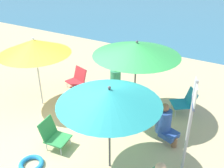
{
  "coord_description": "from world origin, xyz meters",
  "views": [
    {
      "loc": [
        3.32,
        -3.59,
        3.87
      ],
      "look_at": [
        0.24,
        1.6,
        0.7
      ],
      "focal_mm": 40.63,
      "sensor_mm": 36.0,
      "label": 1
    }
  ],
  "objects_px": {
    "swim_ring": "(31,164)",
    "umbrella_yellow": "(34,47)",
    "beach_chair_a": "(53,134)",
    "person_a": "(86,104)",
    "umbrella_green": "(137,49)",
    "person_d": "(165,123)",
    "warning_sign": "(191,115)",
    "beach_chair_c": "(185,101)",
    "beach_chair_b": "(77,78)",
    "person_b": "(114,79)",
    "umbrella_teal": "(109,96)"
  },
  "relations": [
    {
      "from": "umbrella_yellow",
      "to": "beach_chair_c",
      "type": "bearing_deg",
      "value": 24.0
    },
    {
      "from": "person_a",
      "to": "person_d",
      "type": "height_order",
      "value": "person_d"
    },
    {
      "from": "beach_chair_b",
      "to": "beach_chair_a",
      "type": "bearing_deg",
      "value": 43.21
    },
    {
      "from": "umbrella_teal",
      "to": "swim_ring",
      "type": "height_order",
      "value": "umbrella_teal"
    },
    {
      "from": "beach_chair_b",
      "to": "umbrella_teal",
      "type": "bearing_deg",
      "value": 64.29
    },
    {
      "from": "beach_chair_a",
      "to": "person_b",
      "type": "distance_m",
      "value": 2.76
    },
    {
      "from": "warning_sign",
      "to": "beach_chair_a",
      "type": "bearing_deg",
      "value": 179.79
    },
    {
      "from": "person_a",
      "to": "warning_sign",
      "type": "bearing_deg",
      "value": -62.14
    },
    {
      "from": "person_d",
      "to": "warning_sign",
      "type": "bearing_deg",
      "value": -28.25
    },
    {
      "from": "beach_chair_a",
      "to": "person_a",
      "type": "relative_size",
      "value": 0.73
    },
    {
      "from": "beach_chair_c",
      "to": "warning_sign",
      "type": "height_order",
      "value": "warning_sign"
    },
    {
      "from": "umbrella_green",
      "to": "swim_ring",
      "type": "relative_size",
      "value": 4.2
    },
    {
      "from": "beach_chair_b",
      "to": "warning_sign",
      "type": "distance_m",
      "value": 4.4
    },
    {
      "from": "umbrella_teal",
      "to": "person_a",
      "type": "relative_size",
      "value": 2.09
    },
    {
      "from": "person_a",
      "to": "swim_ring",
      "type": "bearing_deg",
      "value": -143.11
    },
    {
      "from": "umbrella_green",
      "to": "swim_ring",
      "type": "xyz_separation_m",
      "value": [
        -0.94,
        -2.75,
        -1.77
      ]
    },
    {
      "from": "person_b",
      "to": "beach_chair_c",
      "type": "bearing_deg",
      "value": -165.58
    },
    {
      "from": "beach_chair_b",
      "to": "swim_ring",
      "type": "distance_m",
      "value": 3.45
    },
    {
      "from": "umbrella_green",
      "to": "umbrella_yellow",
      "type": "height_order",
      "value": "umbrella_green"
    },
    {
      "from": "beach_chair_a",
      "to": "person_d",
      "type": "height_order",
      "value": "person_d"
    },
    {
      "from": "beach_chair_b",
      "to": "person_b",
      "type": "height_order",
      "value": "person_b"
    },
    {
      "from": "umbrella_green",
      "to": "umbrella_teal",
      "type": "bearing_deg",
      "value": -77.76
    },
    {
      "from": "umbrella_yellow",
      "to": "warning_sign",
      "type": "bearing_deg",
      "value": -5.4
    },
    {
      "from": "umbrella_teal",
      "to": "beach_chair_b",
      "type": "xyz_separation_m",
      "value": [
        -2.63,
        2.38,
        -1.33
      ]
    },
    {
      "from": "umbrella_yellow",
      "to": "swim_ring",
      "type": "height_order",
      "value": "umbrella_yellow"
    },
    {
      "from": "swim_ring",
      "to": "umbrella_yellow",
      "type": "bearing_deg",
      "value": 129.12
    },
    {
      "from": "beach_chair_a",
      "to": "person_b",
      "type": "bearing_deg",
      "value": 83.96
    },
    {
      "from": "umbrella_teal",
      "to": "person_b",
      "type": "bearing_deg",
      "value": 118.46
    },
    {
      "from": "beach_chair_b",
      "to": "person_b",
      "type": "xyz_separation_m",
      "value": [
        1.21,
        0.25,
        0.16
      ]
    },
    {
      "from": "person_d",
      "to": "warning_sign",
      "type": "relative_size",
      "value": 0.49
    },
    {
      "from": "warning_sign",
      "to": "person_b",
      "type": "bearing_deg",
      "value": 127.27
    },
    {
      "from": "umbrella_yellow",
      "to": "umbrella_teal",
      "type": "distance_m",
      "value": 3.08
    },
    {
      "from": "beach_chair_c",
      "to": "swim_ring",
      "type": "bearing_deg",
      "value": 22.58
    },
    {
      "from": "beach_chair_c",
      "to": "person_b",
      "type": "relative_size",
      "value": 0.79
    },
    {
      "from": "umbrella_yellow",
      "to": "swim_ring",
      "type": "relative_size",
      "value": 3.88
    },
    {
      "from": "swim_ring",
      "to": "warning_sign",
      "type": "bearing_deg",
      "value": 29.23
    },
    {
      "from": "beach_chair_b",
      "to": "swim_ring",
      "type": "height_order",
      "value": "beach_chair_b"
    },
    {
      "from": "beach_chair_c",
      "to": "umbrella_green",
      "type": "bearing_deg",
      "value": -3.8
    },
    {
      "from": "person_a",
      "to": "swim_ring",
      "type": "relative_size",
      "value": 1.79
    },
    {
      "from": "umbrella_green",
      "to": "person_a",
      "type": "bearing_deg",
      "value": -138.06
    },
    {
      "from": "umbrella_green",
      "to": "person_a",
      "type": "xyz_separation_m",
      "value": [
        -0.94,
        -0.85,
        -1.37
      ]
    },
    {
      "from": "person_d",
      "to": "warning_sign",
      "type": "distance_m",
      "value": 1.22
    },
    {
      "from": "beach_chair_a",
      "to": "beach_chair_c",
      "type": "xyz_separation_m",
      "value": [
        2.09,
        2.8,
        0.02
      ]
    },
    {
      "from": "beach_chair_a",
      "to": "swim_ring",
      "type": "distance_m",
      "value": 0.75
    },
    {
      "from": "beach_chair_c",
      "to": "person_b",
      "type": "bearing_deg",
      "value": -35.26
    },
    {
      "from": "umbrella_yellow",
      "to": "umbrella_green",
      "type": "bearing_deg",
      "value": 19.49
    },
    {
      "from": "umbrella_yellow",
      "to": "warning_sign",
      "type": "height_order",
      "value": "warning_sign"
    },
    {
      "from": "umbrella_teal",
      "to": "person_d",
      "type": "distance_m",
      "value": 1.86
    },
    {
      "from": "umbrella_green",
      "to": "warning_sign",
      "type": "xyz_separation_m",
      "value": [
        1.71,
        -1.27,
        -0.51
      ]
    },
    {
      "from": "beach_chair_b",
      "to": "warning_sign",
      "type": "height_order",
      "value": "warning_sign"
    }
  ]
}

